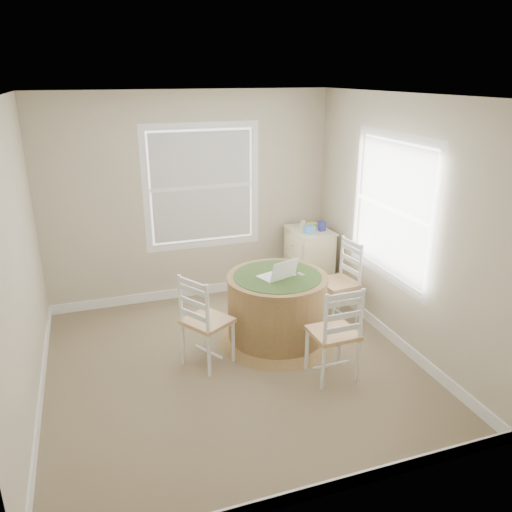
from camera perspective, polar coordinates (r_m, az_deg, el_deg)
name	(u,v)px	position (r m, az deg, el deg)	size (l,w,h in m)	color
room	(242,237)	(4.78, -1.56, 2.23)	(3.64, 3.64, 2.64)	#847554
round_table	(277,306)	(5.39, 2.40, -5.72)	(1.25, 1.25, 0.77)	olive
chair_left	(207,321)	(4.99, -5.58, -7.35)	(0.42, 0.40, 0.95)	white
chair_near	(333,332)	(4.81, 8.82, -8.61)	(0.42, 0.40, 0.95)	white
chair_right	(338,283)	(5.90, 9.31, -3.01)	(0.42, 0.40, 0.95)	white
laptop	(278,275)	(5.20, 2.48, -2.14)	(0.41, 0.39, 0.23)	white
mouse	(293,274)	(5.29, 4.21, -2.05)	(0.06, 0.10, 0.03)	white
phone	(301,274)	(5.30, 5.15, -2.11)	(0.04, 0.09, 0.02)	#B7BABF
keys	(292,268)	(5.44, 4.15, -1.42)	(0.06, 0.05, 0.03)	black
corner_chest	(308,261)	(6.64, 6.02, -0.53)	(0.53, 0.67, 0.87)	beige
tissue_box	(309,230)	(6.31, 6.12, 2.97)	(0.12, 0.12, 0.10)	#5991CB
box_yellow	(311,225)	(6.58, 6.30, 3.50)	(0.15, 0.10, 0.06)	#C9DF4E
box_blue	(323,226)	(6.46, 7.71, 3.39)	(0.08, 0.08, 0.12)	navy
cup_cream	(303,224)	(6.58, 5.34, 3.68)	(0.07, 0.07, 0.09)	beige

